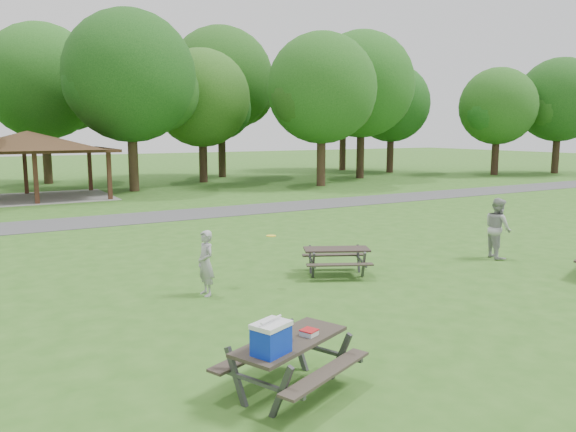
# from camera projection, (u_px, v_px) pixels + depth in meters

# --- Properties ---
(ground) EXTENTS (160.00, 160.00, 0.00)m
(ground) POSITION_uv_depth(u_px,v_px,m) (338.00, 299.00, 12.77)
(ground) COLOR #2E5E1B
(ground) RESTS_ON ground
(asphalt_path) EXTENTS (120.00, 3.20, 0.02)m
(asphalt_path) POSITION_uv_depth(u_px,v_px,m) (155.00, 217.00, 24.75)
(asphalt_path) COLOR #434346
(asphalt_path) RESTS_ON ground
(pavilion) EXTENTS (8.60, 7.01, 3.76)m
(pavilion) POSITION_uv_depth(u_px,v_px,m) (28.00, 143.00, 30.87)
(pavilion) COLOR #3A2515
(pavilion) RESTS_ON ground
(tree_row_e) EXTENTS (8.40, 8.00, 11.02)m
(tree_row_e) POSITION_uv_depth(u_px,v_px,m) (131.00, 80.00, 34.19)
(tree_row_e) COLOR #322416
(tree_row_e) RESTS_ON ground
(tree_row_f) EXTENTS (7.35, 7.00, 9.55)m
(tree_row_f) POSITION_uv_depth(u_px,v_px,m) (203.00, 101.00, 40.29)
(tree_row_f) COLOR black
(tree_row_f) RESTS_ON ground
(tree_row_g) EXTENTS (7.77, 7.40, 10.25)m
(tree_row_g) POSITION_uv_depth(u_px,v_px,m) (323.00, 92.00, 37.62)
(tree_row_g) COLOR #332116
(tree_row_g) RESTS_ON ground
(tree_row_h) EXTENTS (8.61, 8.20, 11.37)m
(tree_row_h) POSITION_uv_depth(u_px,v_px,m) (362.00, 88.00, 43.48)
(tree_row_h) COLOR black
(tree_row_h) RESTS_ON ground
(tree_row_i) EXTENTS (7.14, 6.80, 9.52)m
(tree_row_i) POSITION_uv_depth(u_px,v_px,m) (392.00, 106.00, 49.60)
(tree_row_i) COLOR black
(tree_row_i) RESTS_ON ground
(tree_row_j) EXTENTS (6.72, 6.40, 8.96)m
(tree_row_j) POSITION_uv_depth(u_px,v_px,m) (498.00, 109.00, 47.05)
(tree_row_j) COLOR black
(tree_row_j) RESTS_ON ground
(tree_deep_b) EXTENTS (8.40, 8.00, 11.13)m
(tree_deep_b) POSITION_uv_depth(u_px,v_px,m) (44.00, 85.00, 39.05)
(tree_deep_b) COLOR #322116
(tree_deep_b) RESTS_ON ground
(tree_deep_c) EXTENTS (8.82, 8.40, 11.90)m
(tree_deep_c) POSITION_uv_depth(u_px,v_px,m) (222.00, 83.00, 44.53)
(tree_deep_c) COLOR black
(tree_deep_c) RESTS_ON ground
(tree_deep_d) EXTENTS (8.40, 8.00, 11.27)m
(tree_deep_d) POSITION_uv_depth(u_px,v_px,m) (344.00, 95.00, 52.30)
(tree_deep_d) COLOR #321E16
(tree_deep_d) RESTS_ON ground
(tree_flank_right) EXTENTS (7.56, 7.20, 9.97)m
(tree_flank_right) POSITION_uv_depth(u_px,v_px,m) (560.00, 102.00, 48.65)
(tree_flank_right) COLOR black
(tree_flank_right) RESTS_ON ground
(picnic_table_near) EXTENTS (2.36, 2.16, 1.33)m
(picnic_table_near) POSITION_uv_depth(u_px,v_px,m) (285.00, 347.00, 7.97)
(picnic_table_near) COLOR #2B251F
(picnic_table_near) RESTS_ON ground
(picnic_table_middle) EXTENTS (2.13, 1.98, 0.74)m
(picnic_table_middle) POSITION_uv_depth(u_px,v_px,m) (336.00, 255.00, 14.80)
(picnic_table_middle) COLOR #2B221F
(picnic_table_middle) RESTS_ON ground
(frisbee_in_flight) EXTENTS (0.30, 0.30, 0.02)m
(frisbee_in_flight) POSITION_uv_depth(u_px,v_px,m) (271.00, 236.00, 13.55)
(frisbee_in_flight) COLOR yellow
(frisbee_in_flight) RESTS_ON ground
(frisbee_thrower) EXTENTS (0.39, 0.58, 1.53)m
(frisbee_thrower) POSITION_uv_depth(u_px,v_px,m) (206.00, 263.00, 12.94)
(frisbee_thrower) COLOR #969698
(frisbee_thrower) RESTS_ON ground
(frisbee_catcher) EXTENTS (0.95, 1.07, 1.81)m
(frisbee_catcher) POSITION_uv_depth(u_px,v_px,m) (498.00, 228.00, 16.73)
(frisbee_catcher) COLOR #A2A2A5
(frisbee_catcher) RESTS_ON ground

